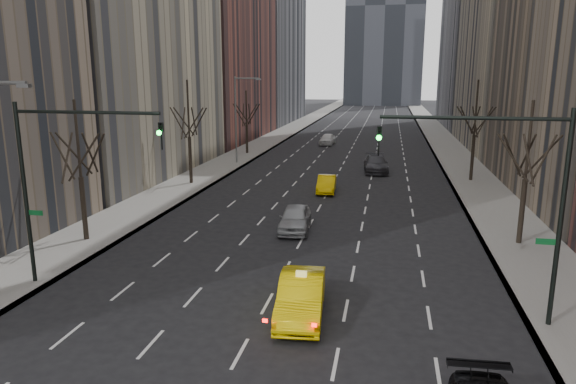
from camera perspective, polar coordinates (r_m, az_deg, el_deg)
The scene contains 15 objects.
sidewalk_left at distance 79.50m, azimuth -1.24°, elevation 6.19°, with size 4.50×320.00×0.15m, color slate.
sidewalk_right at distance 78.05m, azimuth 16.71°, elevation 5.53°, with size 4.50×320.00×0.15m, color slate.
tree_lw_b at distance 30.64m, azimuth -22.01°, elevation 1.53°, with size 3.36×3.50×7.82m.
tree_lw_c at distance 44.68m, azimuth -10.89°, elevation 5.92°, with size 3.36×3.50×8.74m.
tree_lw_d at distance 61.70m, azimuth -4.62°, elevation 7.50°, with size 3.36×3.50×7.36m.
tree_rw_b at distance 30.55m, azimuth 24.85°, elevation 1.25°, with size 3.36×3.50×7.82m.
tree_rw_c at distance 47.99m, azimuth 19.97°, elevation 5.84°, with size 3.36×3.50×8.74m.
traffic_mast_left at distance 23.86m, azimuth -24.29°, elevation 2.68°, with size 6.69×0.39×8.00m.
traffic_mast_right at distance 20.00m, azimuth 23.81°, elevation 0.97°, with size 6.69×0.39×8.00m.
streetlight_far at distance 54.51m, azimuth -5.48°, elevation 8.96°, with size 2.83×0.22×9.00m.
taxi_sedan at distance 20.45m, azimuth 1.48°, elevation -11.47°, with size 1.71×4.90×1.61m, color yellow.
silver_sedan_ahead at distance 31.20m, azimuth 0.78°, elevation -2.92°, with size 1.79×4.45×1.52m, color #94969B.
far_taxi at distance 41.58m, azimuth 4.31°, elevation 0.90°, with size 1.41×4.05×1.33m, color yellow.
far_suv_grey at distance 50.96m, azimuth 9.74°, elevation 3.10°, with size 2.23×5.48×1.59m, color #323238.
far_car_white at distance 70.58m, azimuth 4.41°, elevation 5.88°, with size 1.80×4.47×1.52m, color silver.
Camera 1 is at (4.64, -7.14, 9.21)m, focal length 32.00 mm.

